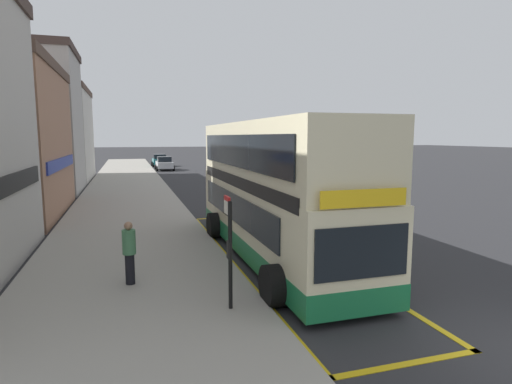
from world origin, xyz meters
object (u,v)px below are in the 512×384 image
bus_stop_sign (229,242)px  parked_car_silver_behind (220,160)px  double_decker_bus (273,195)px  parked_car_silver_ahead (164,163)px  pedestrian_waiting_near_sign (129,250)px  parked_car_teal_kerbside (160,160)px

bus_stop_sign → parked_car_silver_behind: bus_stop_sign is taller
double_decker_bus → bus_stop_sign: 4.69m
double_decker_bus → parked_car_silver_ahead: 37.63m
parked_car_silver_behind → parked_car_silver_ahead: (-7.63, -4.55, 0.00)m
bus_stop_sign → pedestrian_waiting_near_sign: bearing=133.9°
parked_car_silver_ahead → pedestrian_waiting_near_sign: 39.62m
pedestrian_waiting_near_sign → parked_car_silver_behind: bearing=74.9°
bus_stop_sign → parked_car_teal_kerbside: 48.51m
parked_car_silver_behind → pedestrian_waiting_near_sign: bearing=-105.9°
double_decker_bus → parked_car_teal_kerbside: double_decker_bus is taller
pedestrian_waiting_near_sign → parked_car_teal_kerbside: bearing=84.8°
double_decker_bus → parked_car_silver_behind: bearing=80.2°
parked_car_teal_kerbside → pedestrian_waiting_near_sign: size_ratio=2.55×
bus_stop_sign → parked_car_silver_ahead: (2.08, 41.60, -0.83)m
parked_car_teal_kerbside → double_decker_bus: bearing=-86.7°
double_decker_bus → pedestrian_waiting_near_sign: bearing=-158.6°
double_decker_bus → parked_car_silver_ahead: (-0.33, 37.61, -1.26)m
bus_stop_sign → parked_car_teal_kerbside: bus_stop_sign is taller
double_decker_bus → parked_car_silver_ahead: bearing=90.5°
parked_car_teal_kerbside → parked_car_silver_behind: same height
bus_stop_sign → parked_car_silver_behind: size_ratio=0.59×
double_decker_bus → parked_car_silver_ahead: size_ratio=2.62×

